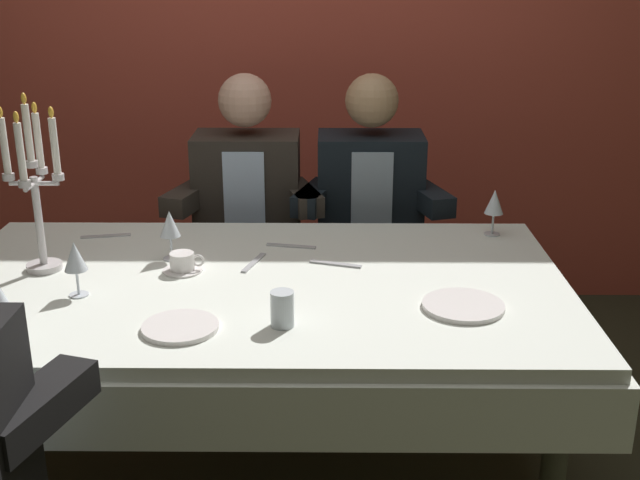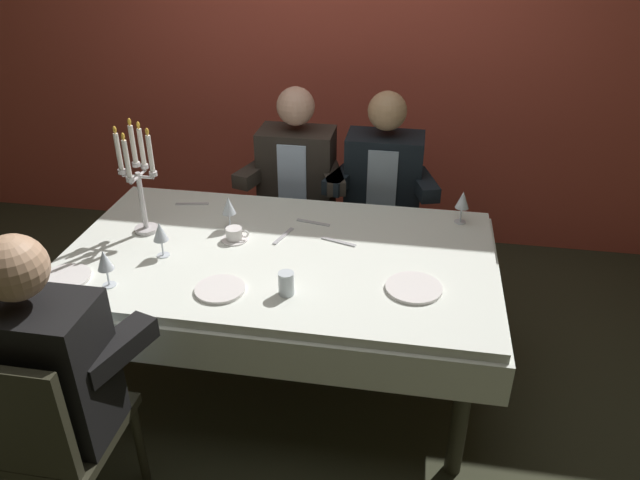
% 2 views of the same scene
% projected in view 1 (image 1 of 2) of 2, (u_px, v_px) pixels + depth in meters
% --- Properties ---
extents(back_wall, '(6.00, 0.12, 2.70)m').
position_uv_depth(back_wall, '(280.00, 27.00, 3.79)').
color(back_wall, '#CA4C3B').
rests_on(back_wall, ground_plane).
extents(dining_table, '(1.94, 1.14, 0.74)m').
position_uv_depth(dining_table, '(254.00, 316.00, 2.47)').
color(dining_table, white).
rests_on(dining_table, ground_plane).
extents(candelabra, '(0.19, 0.19, 0.55)m').
position_uv_depth(candelabra, '(35.00, 190.00, 2.42)').
color(candelabra, silver).
rests_on(candelabra, dining_table).
extents(dinner_plate_1, '(0.20, 0.20, 0.01)m').
position_uv_depth(dinner_plate_1, '(180.00, 327.00, 2.11)').
color(dinner_plate_1, white).
rests_on(dinner_plate_1, dining_table).
extents(dinner_plate_2, '(0.23, 0.23, 0.01)m').
position_uv_depth(dinner_plate_2, '(463.00, 306.00, 2.23)').
color(dinner_plate_2, white).
rests_on(dinner_plate_2, dining_table).
extents(wine_glass_0, '(0.07, 0.07, 0.16)m').
position_uv_depth(wine_glass_0, '(494.00, 203.00, 2.78)').
color(wine_glass_0, silver).
rests_on(wine_glass_0, dining_table).
extents(wine_glass_1, '(0.07, 0.07, 0.16)m').
position_uv_depth(wine_glass_1, '(170.00, 225.00, 2.56)').
color(wine_glass_1, silver).
rests_on(wine_glass_1, dining_table).
extents(wine_glass_2, '(0.07, 0.07, 0.16)m').
position_uv_depth(wine_glass_2, '(75.00, 258.00, 2.28)').
color(wine_glass_2, silver).
rests_on(wine_glass_2, dining_table).
extents(water_tumbler_0, '(0.06, 0.06, 0.10)m').
position_uv_depth(water_tumbler_0, '(282.00, 309.00, 2.11)').
color(water_tumbler_0, silver).
rests_on(water_tumbler_0, dining_table).
extents(coffee_cup_0, '(0.13, 0.12, 0.06)m').
position_uv_depth(coffee_cup_0, '(183.00, 263.00, 2.49)').
color(coffee_cup_0, white).
rests_on(coffee_cup_0, dining_table).
extents(fork_0, '(0.17, 0.05, 0.01)m').
position_uv_depth(fork_0, '(291.00, 246.00, 2.70)').
color(fork_0, '#B7B7BC').
rests_on(fork_0, dining_table).
extents(fork_1, '(0.07, 0.17, 0.01)m').
position_uv_depth(fork_1, '(254.00, 263.00, 2.56)').
color(fork_1, '#B7B7BC').
rests_on(fork_1, dining_table).
extents(spoon_2, '(0.17, 0.07, 0.01)m').
position_uv_depth(spoon_2, '(336.00, 264.00, 2.55)').
color(spoon_2, '#B7B7BC').
rests_on(spoon_2, dining_table).
extents(spoon_3, '(0.17, 0.05, 0.01)m').
position_uv_depth(spoon_3, '(106.00, 236.00, 2.80)').
color(spoon_3, '#B7B7BC').
rests_on(spoon_3, dining_table).
extents(seated_diner_1, '(0.63, 0.48, 1.24)m').
position_uv_depth(seated_diner_1, '(248.00, 198.00, 3.26)').
color(seated_diner_1, '#2D2C1F').
rests_on(seated_diner_1, ground_plane).
extents(seated_diner_2, '(0.63, 0.48, 1.24)m').
position_uv_depth(seated_diner_2, '(370.00, 198.00, 3.26)').
color(seated_diner_2, '#2D2C1F').
rests_on(seated_diner_2, ground_plane).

